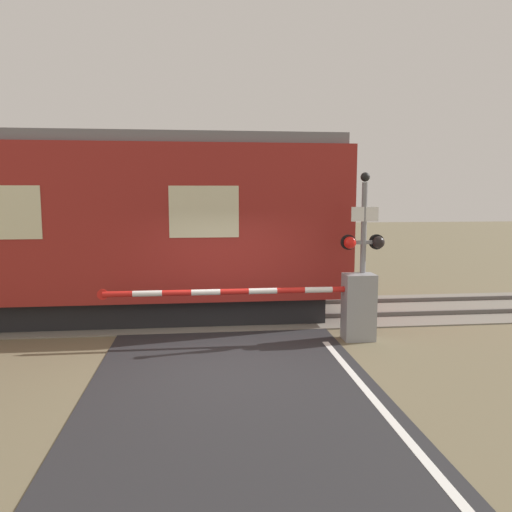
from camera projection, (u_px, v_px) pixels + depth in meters
ground_plane at (229, 364)px, 8.42m from camera, size 80.00×80.00×0.00m
track_bed at (221, 313)px, 11.88m from camera, size 36.00×3.20×0.13m
train at (29, 227)px, 11.15m from camera, size 14.18×2.79×4.13m
crossing_barrier at (341, 305)px, 9.72m from camera, size 5.28×0.44×1.31m
signal_post at (364, 245)px, 9.80m from camera, size 0.88×0.26×3.27m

